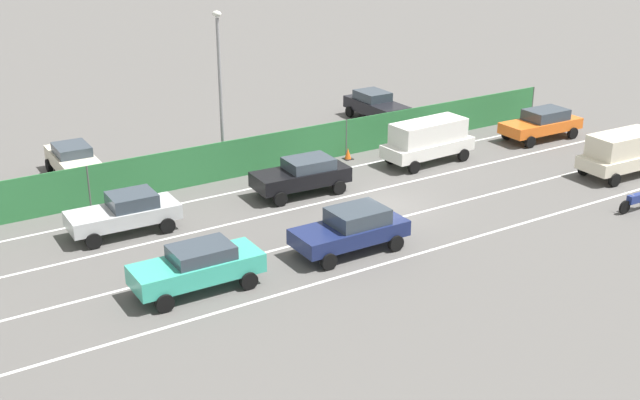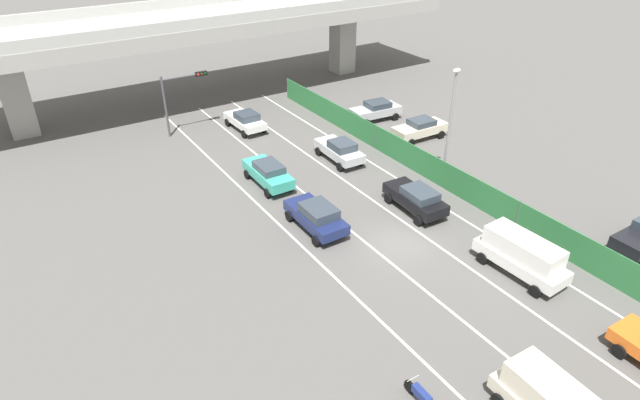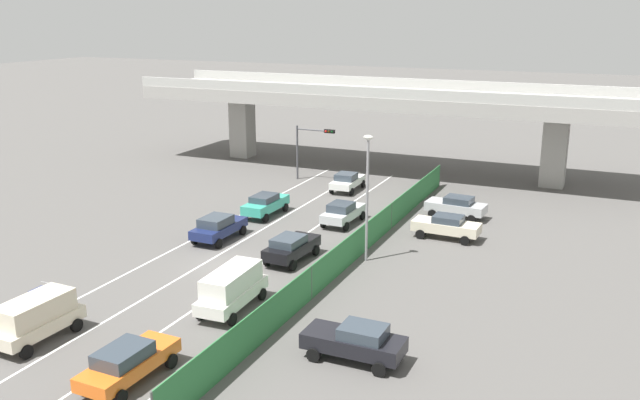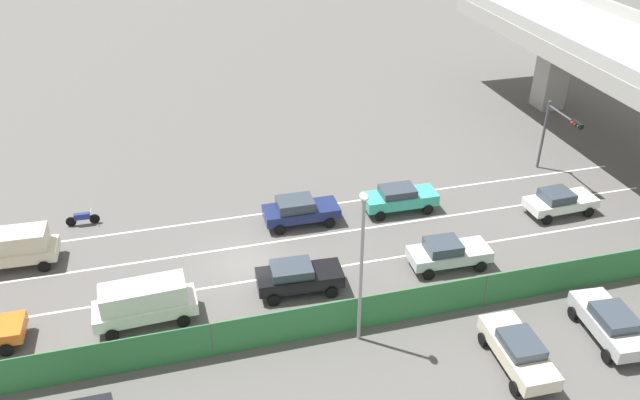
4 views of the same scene
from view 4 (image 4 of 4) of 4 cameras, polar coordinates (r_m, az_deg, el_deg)
ground_plane at (r=35.29m, az=-6.62°, el=-5.64°), size 300.00×300.00×0.00m
lane_line_left_edge at (r=39.85m, az=-1.86°, el=-0.76°), size 0.14×44.31×0.01m
lane_line_mid_left at (r=37.21m, az=-0.70°, el=-3.27°), size 0.14×44.31×0.01m
lane_line_mid_right at (r=34.67m, az=0.63°, el=-6.14°), size 0.14×44.31×0.01m
lane_line_right_edge at (r=32.25m, az=2.19°, el=-9.46°), size 0.14×44.31×0.01m
green_fence at (r=30.38m, az=3.20°, el=-10.15°), size 0.10×40.41×1.88m
car_sedan_silver at (r=35.02m, az=11.36°, el=-4.63°), size 2.10×4.45×1.63m
car_van_cream at (r=37.99m, az=-25.72°, el=-3.78°), size 2.19×4.41×2.11m
car_hatchback_white at (r=41.60m, az=20.65°, el=-0.09°), size 2.15×4.40×1.58m
car_sedan_navy at (r=37.94m, az=-1.84°, el=-0.88°), size 2.10×4.49×1.68m
car_van_white at (r=31.72m, az=-15.46°, el=-8.72°), size 2.15×4.91×2.16m
car_taxi_teal at (r=39.49m, az=7.13°, el=0.22°), size 1.98×4.56×1.63m
car_sedan_black at (r=32.64m, az=-2.00°, el=-6.83°), size 2.19×4.46×1.63m
motorcycle at (r=40.60m, az=-20.50°, el=-1.52°), size 0.60×1.95×0.93m
parked_sedan_cream at (r=29.92m, az=17.34°, el=-12.72°), size 4.52×2.07×1.61m
parked_wagon_silver at (r=32.81m, az=24.56°, el=-9.95°), size 4.49×2.31×1.62m
traffic_light at (r=44.71m, az=20.49°, el=6.01°), size 3.77×0.41×4.93m
street_lamp at (r=27.58m, az=3.75°, el=-5.07°), size 0.60×0.36×7.83m
traffic_cone at (r=30.34m, az=-9.13°, el=-12.35°), size 0.47×0.47×0.58m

